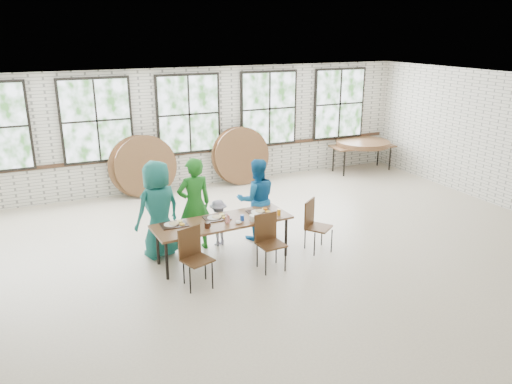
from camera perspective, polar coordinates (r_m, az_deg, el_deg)
room at (r=12.59m, az=-7.68°, el=8.60°), size 12.00×12.00×12.00m
dining_table at (r=8.62m, az=-3.84°, el=-3.60°), size 2.45×0.95×0.74m
chair_near_left at (r=7.90m, az=-7.17°, el=-6.83°), size 0.53×0.52×0.95m
chair_near_right at (r=8.40m, az=1.42°, el=-5.12°), size 0.45×0.44×0.95m
chair_spare at (r=9.12m, az=6.64°, el=-3.32°), size 0.58×0.58×0.95m
adult_teal at (r=8.89m, az=-11.12°, el=-1.97°), size 0.99×0.81×1.75m
adult_green at (r=9.05m, az=-7.06°, el=-1.43°), size 0.65×0.45×1.73m
toddler at (r=9.33m, az=-4.32°, el=-3.51°), size 0.62×0.43×0.89m
adult_blue at (r=9.48m, az=0.07°, el=-0.85°), size 0.87×0.73×1.58m
storage_table at (r=14.51m, az=12.08°, el=5.02°), size 1.86×0.92×0.74m
tabletop_clutter at (r=8.61m, az=-3.09°, el=-3.07°), size 2.08×0.61×0.11m
round_tops_stacked at (r=14.49m, az=12.11°, el=5.48°), size 1.50×1.50×0.13m
round_tops_leaning at (r=12.57m, az=-7.14°, el=3.51°), size 4.14×0.42×1.49m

